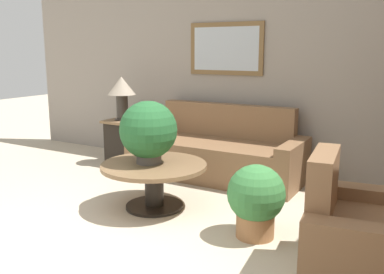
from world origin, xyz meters
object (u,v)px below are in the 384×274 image
coffee_table (154,176)px  table_lamp (122,90)px  potted_plant_on_table (148,131)px  side_table (123,141)px  couch_main (216,154)px  potted_plant_floor (256,198)px  armchair (375,243)px

coffee_table → table_lamp: table_lamp is taller
coffee_table → potted_plant_on_table: potted_plant_on_table is taller
side_table → table_lamp: 0.72m
coffee_table → table_lamp: 1.96m
couch_main → side_table: 1.43m
coffee_table → potted_plant_floor: 1.17m
coffee_table → armchair: bearing=-11.2°
armchair → coffee_table: armchair is taller
table_lamp → coffee_table: bearing=-41.3°
couch_main → coffee_table: couch_main is taller
armchair → table_lamp: bearing=58.0°
side_table → potted_plant_floor: potted_plant_floor is taller
side_table → potted_plant_on_table: (1.32, -1.21, 0.48)m
coffee_table → table_lamp: (-1.38, 1.21, 0.70)m
table_lamp → potted_plant_floor: table_lamp is taller
couch_main → table_lamp: (-1.42, -0.10, 0.75)m
table_lamp → potted_plant_on_table: bearing=-42.5°
potted_plant_floor → potted_plant_on_table: bearing=173.5°
couch_main → potted_plant_on_table: (-0.10, -1.31, 0.50)m
coffee_table → side_table: side_table is taller
potted_plant_on_table → potted_plant_floor: (1.22, -0.14, -0.45)m
armchair → potted_plant_on_table: (-2.20, 0.42, 0.51)m
armchair → potted_plant_on_table: size_ratio=1.73×
couch_main → coffee_table: bearing=-91.9°
coffee_table → side_table: size_ratio=1.70×
couch_main → armchair: (2.10, -1.73, -0.01)m
potted_plant_floor → table_lamp: bearing=152.0°
armchair → potted_plant_on_table: bearing=72.0°
table_lamp → side_table: bearing=63.4°
potted_plant_on_table → table_lamp: bearing=137.5°
couch_main → potted_plant_on_table: bearing=-94.5°
coffee_table → potted_plant_on_table: size_ratio=1.69×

